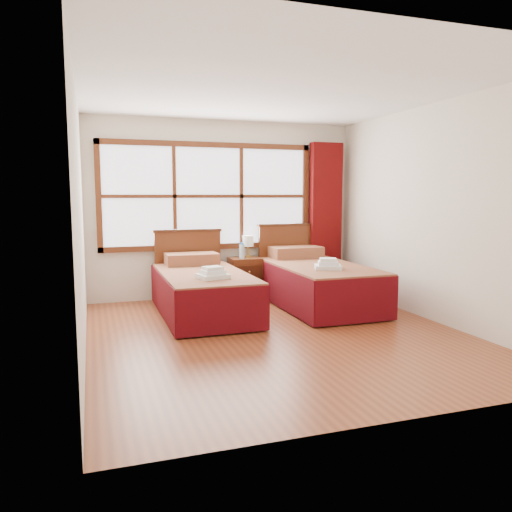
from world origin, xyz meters
name	(u,v)px	position (x,y,z in m)	size (l,w,h in m)	color
floor	(278,334)	(0.00, 0.00, 0.00)	(4.50, 4.50, 0.00)	brown
ceiling	(279,90)	(0.00, 0.00, 2.60)	(4.50, 4.50, 0.00)	white
wall_back	(224,210)	(0.00, 2.25, 1.30)	(4.00, 4.00, 0.00)	silver
wall_left	(80,218)	(-2.00, 0.00, 1.30)	(4.50, 4.50, 0.00)	silver
wall_right	(435,213)	(2.00, 0.00, 1.30)	(4.50, 4.50, 0.00)	silver
window	(208,196)	(-0.25, 2.21, 1.50)	(3.16, 0.06, 1.56)	white
curtain	(325,217)	(1.60, 2.11, 1.17)	(0.50, 0.16, 2.30)	#580809
bed_left	(202,290)	(-0.58, 1.20, 0.31)	(1.06, 2.08, 1.03)	#3C1B0C
bed_right	(316,282)	(1.02, 1.20, 0.33)	(1.11, 2.15, 1.08)	#3C1B0C
nightstand	(245,278)	(0.24, 1.99, 0.30)	(0.45, 0.44, 0.60)	#542712
towels_left	(213,274)	(-0.57, 0.64, 0.60)	(0.39, 0.36, 0.14)	white
towels_right	(328,265)	(0.96, 0.70, 0.63)	(0.41, 0.39, 0.14)	white
lamp	(248,242)	(0.33, 2.11, 0.82)	(0.16, 0.16, 0.32)	gold
bottle_near	(243,251)	(0.18, 1.92, 0.70)	(0.06, 0.06, 0.23)	#A2C1D0
bottle_far	(241,251)	(0.18, 1.97, 0.70)	(0.06, 0.06, 0.23)	#A2C1D0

